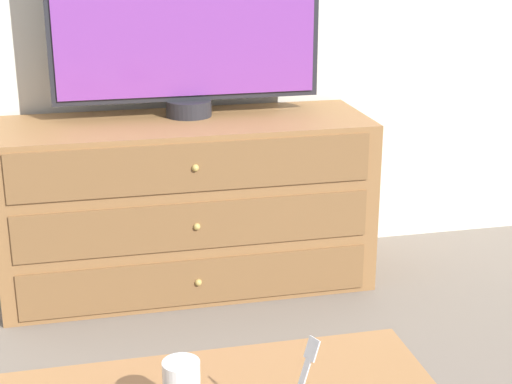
% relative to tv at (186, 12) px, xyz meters
% --- Properties ---
extents(ground_plane, '(12.00, 12.00, 0.00)m').
position_rel_tv_xyz_m(ground_plane, '(-0.16, 0.18, -0.99)').
color(ground_plane, '#70665B').
extents(dresser, '(1.32, 0.48, 0.62)m').
position_rel_tv_xyz_m(dresser, '(-0.03, -0.08, -0.68)').
color(dresser, olive).
rests_on(dresser, ground_plane).
extents(tv, '(0.96, 0.17, 0.72)m').
position_rel_tv_xyz_m(tv, '(0.00, 0.00, 0.00)').
color(tv, '#232328').
rests_on(tv, dresser).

